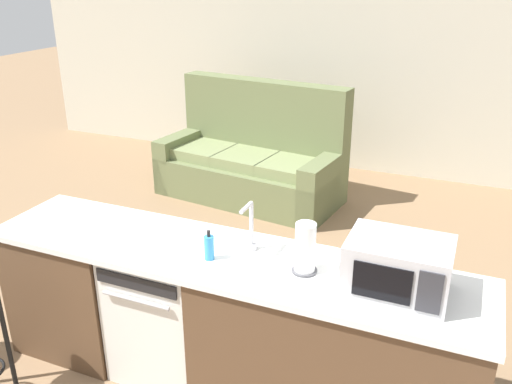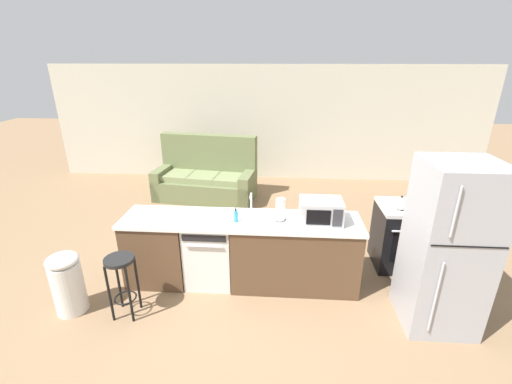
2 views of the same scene
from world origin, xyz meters
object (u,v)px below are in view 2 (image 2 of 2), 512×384
at_px(microwave, 321,211).
at_px(stove_range, 404,236).
at_px(paper_towel_roll, 280,210).
at_px(bar_stool, 121,274).
at_px(kettle, 401,203).
at_px(couch, 207,179).
at_px(dishwasher, 210,252).
at_px(soap_bottle, 236,216).
at_px(refrigerator, 447,248).
at_px(trash_bin, 67,282).

bearing_deg(microwave, stove_range, 23.93).
relative_size(stove_range, paper_towel_roll, 3.19).
bearing_deg(bar_stool, kettle, 19.08).
relative_size(stove_range, couch, 0.43).
bearing_deg(dishwasher, microwave, -0.06).
distance_m(dishwasher, bar_stool, 1.10).
bearing_deg(soap_bottle, dishwasher, 167.88).
relative_size(microwave, kettle, 2.44).
relative_size(refrigerator, bar_stool, 2.48).
distance_m(microwave, trash_bin, 3.01).
bearing_deg(kettle, couch, 141.47).
height_order(microwave, couch, couch).
distance_m(kettle, trash_bin, 4.13).
relative_size(kettle, trash_bin, 0.28).
xyz_separation_m(paper_towel_roll, soap_bottle, (-0.53, -0.07, -0.07)).
bearing_deg(dishwasher, stove_range, 11.91).
bearing_deg(couch, stove_range, -35.63).
relative_size(dishwasher, soap_bottle, 4.77).
height_order(trash_bin, couch, couch).
bearing_deg(microwave, dishwasher, 179.94).
bearing_deg(paper_towel_roll, kettle, 15.30).
xyz_separation_m(microwave, trash_bin, (-2.86, -0.69, -0.66)).
relative_size(stove_range, kettle, 4.39).
relative_size(stove_range, trash_bin, 1.22).
distance_m(dishwasher, couch, 2.94).
distance_m(refrigerator, trash_bin, 4.14).
bearing_deg(kettle, microwave, -158.44).
distance_m(stove_range, bar_stool, 3.66).
bearing_deg(paper_towel_roll, microwave, 0.11).
distance_m(dishwasher, paper_towel_roll, 1.08).
bearing_deg(bar_stool, dishwasher, 40.26).
xyz_separation_m(refrigerator, trash_bin, (-4.10, -0.14, -0.54)).
bearing_deg(microwave, bar_stool, -162.16).
distance_m(soap_bottle, bar_stool, 1.42).
bearing_deg(microwave, trash_bin, -166.49).
relative_size(microwave, couch, 0.24).
distance_m(stove_range, microwave, 1.48).
bearing_deg(refrigerator, dishwasher, 168.07).
xyz_separation_m(dishwasher, trash_bin, (-1.50, -0.69, -0.04)).
relative_size(dishwasher, bar_stool, 1.14).
distance_m(refrigerator, bar_stool, 3.46).
relative_size(dishwasher, couch, 0.40).
bearing_deg(paper_towel_roll, refrigerator, -17.66).
bearing_deg(stove_range, microwave, -156.07).
xyz_separation_m(dishwasher, kettle, (2.43, 0.42, 0.56)).
xyz_separation_m(stove_range, couch, (-3.24, 2.32, -0.06)).
distance_m(microwave, soap_bottle, 1.01).
bearing_deg(dishwasher, trash_bin, -155.31).
bearing_deg(kettle, paper_towel_roll, -164.70).
bearing_deg(stove_range, trash_bin, -163.20).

